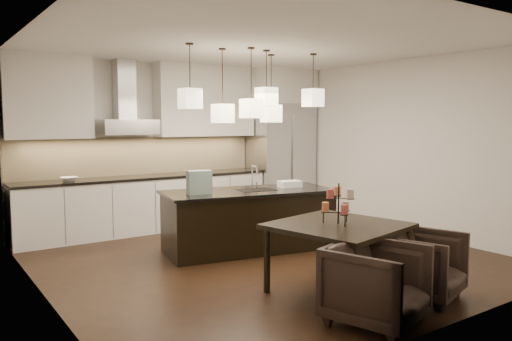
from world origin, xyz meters
TOP-DOWN VIEW (x-y plane):
  - floor at (0.00, 0.00)m, footprint 5.50×5.50m
  - ceiling at (0.00, 0.00)m, footprint 5.50×5.50m
  - wall_back at (0.00, 2.76)m, footprint 5.50×0.02m
  - wall_front at (0.00, -2.76)m, footprint 5.50×0.02m
  - wall_left at (-2.76, 0.00)m, footprint 0.02×5.50m
  - wall_right at (2.76, 0.00)m, footprint 0.02×5.50m
  - refrigerator at (2.10, 2.38)m, footprint 1.20×0.72m
  - fridge_panel at (2.10, 2.38)m, footprint 1.26×0.72m
  - lower_cabinets at (-0.62, 2.43)m, footprint 4.21×0.62m
  - countertop at (-0.62, 2.43)m, footprint 4.21×0.66m
  - backsplash at (-0.62, 2.73)m, footprint 4.21×0.02m
  - upper_cab_left at (-2.10, 2.57)m, footprint 1.25×0.35m
  - upper_cab_right at (0.55, 2.57)m, footprint 1.85×0.35m
  - hood_canopy at (-0.93, 2.48)m, footprint 0.90×0.52m
  - hood_chimney at (-0.93, 2.59)m, footprint 0.30×0.28m
  - fruit_bowl at (-1.89, 2.38)m, footprint 0.30×0.30m
  - island_body at (0.06, 0.46)m, footprint 2.44×1.36m
  - island_top at (0.06, 0.46)m, footprint 2.53×1.44m
  - faucet at (0.17, 0.54)m, footprint 0.13×0.24m
  - tote_bag at (-0.69, 0.52)m, footprint 0.34×0.22m
  - food_container at (0.74, 0.39)m, footprint 0.35×0.28m
  - dining_table at (-0.15, -1.53)m, footprint 1.44×1.44m
  - candelabra at (-0.15, -1.53)m, footprint 0.42×0.42m
  - candle_a at (-0.02, -1.51)m, footprint 0.09×0.09m
  - candle_b at (-0.24, -1.43)m, footprint 0.09×0.09m
  - candle_c at (-0.19, -1.66)m, footprint 0.09×0.09m
  - candle_d at (-0.06, -1.43)m, footprint 0.09×0.09m
  - candle_e at (-0.28, -1.54)m, footprint 0.09×0.09m
  - candle_f at (-0.10, -1.65)m, footprint 0.09×0.09m
  - armchair_left at (-0.46, -2.35)m, footprint 0.98×0.99m
  - armchair_right at (0.44, -2.16)m, footprint 0.92×0.94m
  - pendant_a at (-0.82, 0.50)m, footprint 0.24×0.24m
  - pendant_b at (-0.24, 0.66)m, footprint 0.24×0.24m
  - pendant_c at (0.34, 0.44)m, footprint 0.24×0.24m
  - pendant_d at (0.67, 0.76)m, footprint 0.24×0.24m
  - pendant_e at (1.13, 0.35)m, footprint 0.24×0.24m
  - pendant_f at (0.03, 0.36)m, footprint 0.24×0.24m

SIDE VIEW (x-z plane):
  - floor at x=0.00m, z-range -0.02..0.00m
  - armchair_right at x=0.44m, z-range 0.00..0.69m
  - armchair_left at x=-0.46m, z-range 0.00..0.72m
  - dining_table at x=-0.15m, z-range 0.00..0.73m
  - island_body at x=0.06m, z-range 0.00..0.81m
  - lower_cabinets at x=-0.62m, z-range 0.00..0.88m
  - island_top at x=0.06m, z-range 0.81..0.85m
  - food_container at x=0.74m, z-range 0.85..0.94m
  - countertop at x=-0.62m, z-range 0.88..0.92m
  - candle_a at x=-0.02m, z-range 0.86..0.96m
  - candle_b at x=-0.24m, z-range 0.86..0.96m
  - candle_c at x=-0.19m, z-range 0.86..0.96m
  - candelabra at x=-0.15m, z-range 0.73..1.16m
  - fruit_bowl at x=-1.89m, z-range 0.92..0.98m
  - tote_bag at x=-0.69m, z-range 0.85..1.16m
  - faucet at x=0.17m, z-range 0.85..1.20m
  - candle_d at x=-0.06m, z-range 1.01..1.11m
  - candle_e at x=-0.28m, z-range 1.01..1.11m
  - candle_f at x=-0.10m, z-range 1.01..1.11m
  - refrigerator at x=2.10m, z-range 0.00..2.15m
  - backsplash at x=-0.62m, z-range 0.92..1.55m
  - wall_back at x=0.00m, z-range 0.00..2.80m
  - wall_front at x=0.00m, z-range 0.00..2.80m
  - wall_left at x=-2.76m, z-range 0.00..2.80m
  - wall_right at x=2.76m, z-range 0.00..2.80m
  - hood_canopy at x=-0.93m, z-range 1.60..1.84m
  - pendant_b at x=-0.24m, z-range 1.79..2.05m
  - pendant_d at x=0.67m, z-range 1.80..2.06m
  - pendant_f at x=0.03m, z-range 1.85..2.11m
  - pendant_a at x=-0.82m, z-range 1.97..2.23m
  - pendant_c at x=0.34m, z-range 2.02..2.28m
  - pendant_e at x=1.13m, z-range 2.03..2.29m
  - upper_cab_left at x=-2.10m, z-range 1.55..2.80m
  - upper_cab_right at x=0.55m, z-range 1.55..2.80m
  - hood_chimney at x=-0.93m, z-range 1.84..2.80m
  - fridge_panel at x=2.10m, z-range 2.15..2.80m
  - ceiling at x=0.00m, z-range 2.80..2.82m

